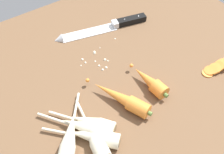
{
  "coord_description": "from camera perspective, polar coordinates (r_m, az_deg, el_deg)",
  "views": [
    {
      "loc": [
        -30.04,
        -45.35,
        63.21
      ],
      "look_at": [
        0.0,
        -2.0,
        1.5
      ],
      "focal_mm": 43.27,
      "sensor_mm": 36.0,
      "label": 1
    }
  ],
  "objects": [
    {
      "name": "parsnip_mid_right",
      "position": [
        0.69,
        -3.93,
        -12.5
      ],
      "size": [
        15.79,
        16.5,
        4.0
      ],
      "color": "beige",
      "rests_on": "ground_plane"
    },
    {
      "name": "parsnip_front",
      "position": [
        0.71,
        -5.61,
        -10.65
      ],
      "size": [
        14.04,
        18.5,
        4.0
      ],
      "color": "beige",
      "rests_on": "ground_plane"
    },
    {
      "name": "ground_plane",
      "position": [
        0.85,
        -0.77,
        -0.69
      ],
      "size": [
        120.0,
        90.0,
        4.0
      ],
      "primitive_type": "cube",
      "color": "brown"
    },
    {
      "name": "parsnip_mid_left",
      "position": [
        0.7,
        -9.02,
        -12.73
      ],
      "size": [
        15.62,
        18.63,
        4.0
      ],
      "color": "beige",
      "rests_on": "ground_plane"
    },
    {
      "name": "chefs_knife",
      "position": [
        0.99,
        -2.54,
        10.16
      ],
      "size": [
        34.49,
        11.63,
        4.18
      ],
      "color": "silver",
      "rests_on": "ground_plane"
    },
    {
      "name": "parsnip_back",
      "position": [
        0.69,
        -3.76,
        -12.54
      ],
      "size": [
        5.87,
        19.38,
        4.0
      ],
      "color": "beige",
      "rests_on": "ground_plane"
    },
    {
      "name": "parsnip_outer",
      "position": [
        0.71,
        -4.18,
        -9.71
      ],
      "size": [
        13.07,
        16.51,
        4.0
      ],
      "color": "beige",
      "rests_on": "ground_plane"
    },
    {
      "name": "whole_carrot",
      "position": [
        0.75,
        2.24,
        -4.64
      ],
      "size": [
        10.35,
        20.71,
        4.2
      ],
      "color": "orange",
      "rests_on": "ground_plane"
    },
    {
      "name": "mince_crumbs",
      "position": [
        0.88,
        -3.01,
        3.71
      ],
      "size": [
        16.9,
        10.46,
        0.89
      ],
      "color": "silver",
      "rests_on": "ground_plane"
    },
    {
      "name": "carrot_slice_stack",
      "position": [
        0.9,
        21.34,
        1.95
      ],
      "size": [
        10.42,
        4.88,
        3.16
      ],
      "color": "orange",
      "rests_on": "ground_plane"
    },
    {
      "name": "whole_carrot_second",
      "position": [
        0.8,
        8.15,
        -1.06
      ],
      "size": [
        4.99,
        15.83,
        4.2
      ],
      "color": "orange",
      "rests_on": "ground_plane"
    }
  ]
}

